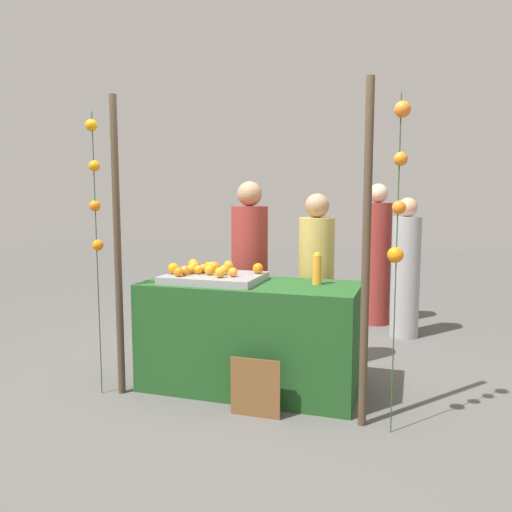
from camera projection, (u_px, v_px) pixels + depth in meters
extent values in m
plane|color=#565451|center=(250.00, 387.00, 4.12)|extent=(24.00, 24.00, 0.00)
cube|color=#1E4C1E|center=(250.00, 336.00, 4.07)|extent=(1.73, 0.75, 0.87)
cube|color=gray|center=(214.00, 278.00, 4.08)|extent=(0.77, 0.58, 0.06)
sphere|color=orange|center=(178.00, 272.00, 3.96)|extent=(0.07, 0.07, 0.07)
sphere|color=orange|center=(220.00, 272.00, 3.90)|extent=(0.08, 0.08, 0.08)
sphere|color=orange|center=(194.00, 267.00, 4.21)|extent=(0.09, 0.09, 0.09)
sphere|color=orange|center=(224.00, 270.00, 4.04)|extent=(0.08, 0.08, 0.08)
sphere|color=orange|center=(191.00, 269.00, 4.11)|extent=(0.07, 0.07, 0.07)
sphere|color=orange|center=(204.00, 269.00, 4.15)|extent=(0.07, 0.07, 0.07)
sphere|color=orange|center=(233.00, 272.00, 3.94)|extent=(0.07, 0.07, 0.07)
sphere|color=orange|center=(198.00, 270.00, 4.08)|extent=(0.07, 0.07, 0.07)
sphere|color=orange|center=(209.00, 270.00, 4.04)|extent=(0.08, 0.08, 0.08)
sphere|color=orange|center=(207.00, 266.00, 4.32)|extent=(0.07, 0.07, 0.07)
sphere|color=orange|center=(212.00, 266.00, 4.25)|extent=(0.08, 0.08, 0.08)
sphere|color=orange|center=(215.00, 267.00, 4.17)|extent=(0.09, 0.09, 0.09)
sphere|color=orange|center=(185.00, 270.00, 4.03)|extent=(0.08, 0.08, 0.08)
sphere|color=orange|center=(228.00, 266.00, 4.29)|extent=(0.08, 0.08, 0.08)
sphere|color=orange|center=(193.00, 264.00, 4.38)|extent=(0.09, 0.09, 0.09)
sphere|color=orange|center=(195.00, 265.00, 4.31)|extent=(0.08, 0.08, 0.08)
sphere|color=orange|center=(258.00, 268.00, 4.11)|extent=(0.09, 0.09, 0.09)
sphere|color=orange|center=(173.00, 268.00, 4.09)|extent=(0.09, 0.09, 0.09)
cylinder|color=orange|center=(317.00, 270.00, 3.94)|extent=(0.08, 0.08, 0.23)
cylinder|color=yellow|center=(317.00, 254.00, 3.92)|extent=(0.04, 0.04, 0.02)
cube|color=brown|center=(255.00, 389.00, 3.55)|extent=(0.37, 0.01, 0.44)
cube|color=black|center=(256.00, 388.00, 3.56)|extent=(0.34, 0.02, 0.41)
cylinder|color=maroon|center=(250.00, 285.00, 4.72)|extent=(0.34, 0.34, 1.47)
sphere|color=#A87A59|center=(250.00, 194.00, 4.62)|extent=(0.23, 0.23, 0.23)
cylinder|color=tan|center=(316.00, 294.00, 4.53)|extent=(0.32, 0.32, 1.37)
sphere|color=#A87A59|center=(317.00, 206.00, 4.44)|extent=(0.21, 0.21, 0.21)
cylinder|color=maroon|center=(376.00, 264.00, 6.15)|extent=(0.34, 0.34, 1.49)
sphere|color=beige|center=(378.00, 193.00, 6.05)|extent=(0.23, 0.23, 0.23)
cylinder|color=#99999E|center=(405.00, 277.00, 5.57)|extent=(0.31, 0.31, 1.34)
sphere|color=tan|center=(408.00, 207.00, 5.48)|extent=(0.21, 0.21, 0.21)
cylinder|color=#473828|center=(118.00, 248.00, 3.88)|extent=(0.06, 0.06, 2.31)
cylinder|color=#473828|center=(366.00, 257.00, 3.31)|extent=(0.06, 0.06, 2.31)
cylinder|color=#2D4C23|center=(97.00, 257.00, 3.87)|extent=(0.01, 0.01, 2.19)
sphere|color=orange|center=(91.00, 125.00, 3.76)|extent=(0.09, 0.09, 0.09)
sphere|color=orange|center=(94.00, 166.00, 3.79)|extent=(0.08, 0.08, 0.08)
sphere|color=orange|center=(95.00, 206.00, 3.84)|extent=(0.09, 0.09, 0.09)
sphere|color=orange|center=(98.00, 245.00, 3.87)|extent=(0.08, 0.08, 0.08)
cylinder|color=#2D4C23|center=(396.00, 269.00, 3.21)|extent=(0.01, 0.01, 2.19)
sphere|color=orange|center=(403.00, 109.00, 3.08)|extent=(0.10, 0.10, 0.10)
sphere|color=orange|center=(401.00, 159.00, 3.12)|extent=(0.09, 0.09, 0.09)
sphere|color=orange|center=(399.00, 208.00, 3.16)|extent=(0.09, 0.09, 0.09)
sphere|color=orange|center=(395.00, 255.00, 3.20)|extent=(0.10, 0.10, 0.10)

